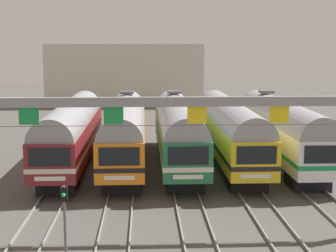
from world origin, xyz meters
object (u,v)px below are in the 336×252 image
object	(u,v)px
commuter_train_maroon	(72,130)
commuter_train_green	(178,129)
commuter_train_white	(282,129)
catenary_gantry	(197,124)
yard_signal_mast	(64,208)
commuter_train_yellow	(230,129)
commuter_train_orange	(125,130)

from	to	relation	value
commuter_train_maroon	commuter_train_green	world-z (taller)	commuter_train_green
commuter_train_maroon	commuter_train_white	xyz separation A→B (m)	(15.43, 0.00, 0.00)
catenary_gantry	commuter_train_white	bearing A→B (deg)	60.25
commuter_train_green	commuter_train_white	xyz separation A→B (m)	(7.72, 0.00, 0.00)
commuter_train_maroon	yard_signal_mast	xyz separation A→B (m)	(1.93, -16.28, -0.53)
commuter_train_yellow	yard_signal_mast	world-z (taller)	commuter_train_yellow
commuter_train_orange	yard_signal_mast	world-z (taller)	commuter_train_orange
commuter_train_white	commuter_train_green	bearing A→B (deg)	180.00
commuter_train_orange	catenary_gantry	world-z (taller)	catenary_gantry
commuter_train_maroon	catenary_gantry	bearing A→B (deg)	-60.24
yard_signal_mast	catenary_gantry	bearing A→B (deg)	25.74
commuter_train_orange	catenary_gantry	size ratio (longest dim) A/B	0.87
commuter_train_yellow	commuter_train_white	distance (m)	3.86
commuter_train_yellow	yard_signal_mast	distance (m)	18.93
commuter_train_white	commuter_train_yellow	bearing A→B (deg)	-179.94
commuter_train_white	catenary_gantry	bearing A→B (deg)	-119.75
yard_signal_mast	commuter_train_orange	bearing A→B (deg)	83.25
commuter_train_orange	catenary_gantry	xyz separation A→B (m)	(3.86, -13.50, 2.53)
commuter_train_orange	commuter_train_white	xyz separation A→B (m)	(11.57, 0.00, 0.00)
catenary_gantry	yard_signal_mast	bearing A→B (deg)	-154.26
commuter_train_maroon	commuter_train_white	bearing A→B (deg)	0.02
commuter_train_green	yard_signal_mast	world-z (taller)	commuter_train_green
commuter_train_maroon	yard_signal_mast	size ratio (longest dim) A/B	5.83
commuter_train_maroon	commuter_train_white	distance (m)	15.43
commuter_train_green	commuter_train_white	size ratio (longest dim) A/B	1.00
commuter_train_orange	commuter_train_white	size ratio (longest dim) A/B	1.00
commuter_train_orange	yard_signal_mast	distance (m)	16.41
commuter_train_maroon	commuter_train_orange	xyz separation A→B (m)	(3.86, 0.00, 0.00)
commuter_train_green	commuter_train_maroon	bearing A→B (deg)	-179.97
commuter_train_maroon	yard_signal_mast	world-z (taller)	commuter_train_maroon
commuter_train_maroon	commuter_train_yellow	distance (m)	11.57
commuter_train_maroon	commuter_train_green	size ratio (longest dim) A/B	1.00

